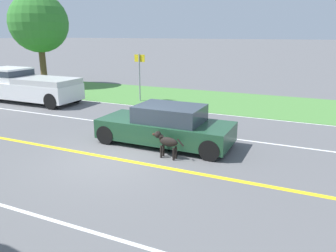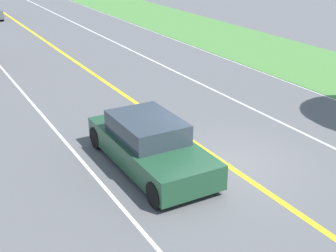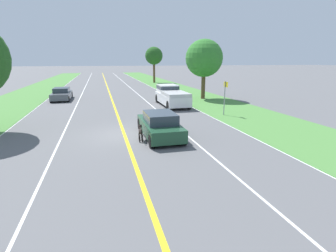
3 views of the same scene
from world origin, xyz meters
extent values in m
plane|color=#5B5B5E|center=(0.00, 0.00, 0.00)|extent=(400.00, 400.00, 0.00)
cube|color=yellow|center=(0.00, 0.00, 0.00)|extent=(0.18, 160.00, 0.01)
cube|color=white|center=(3.50, 0.00, 0.00)|extent=(0.10, 160.00, 0.01)
cube|color=white|center=(-3.50, 0.00, 0.00)|extent=(0.10, 160.00, 0.01)
cube|color=#1E472D|center=(1.93, -0.84, 0.52)|extent=(1.85, 4.68, 0.67)
cube|color=#2D3842|center=(1.93, -1.03, 1.13)|extent=(1.59, 2.25, 0.56)
cylinder|color=black|center=(2.76, 1.06, 0.34)|extent=(0.22, 0.67, 0.67)
cylinder|color=black|center=(2.76, -2.74, 0.34)|extent=(0.22, 0.67, 0.67)
cylinder|color=black|center=(1.09, 1.06, 0.34)|extent=(0.22, 0.67, 0.67)
cylinder|color=black|center=(1.09, -2.74, 0.34)|extent=(0.22, 0.67, 0.67)
ellipsoid|color=black|center=(0.74, -1.51, 0.54)|extent=(0.26, 0.66, 0.29)
cylinder|color=black|center=(0.83, -1.29, 0.20)|extent=(0.07, 0.07, 0.40)
cylinder|color=black|center=(0.79, -1.74, 0.20)|extent=(0.07, 0.07, 0.40)
cylinder|color=black|center=(0.69, -1.28, 0.20)|extent=(0.07, 0.07, 0.40)
cylinder|color=black|center=(0.65, -1.73, 0.20)|extent=(0.07, 0.07, 0.40)
cylinder|color=black|center=(0.76, -1.24, 0.66)|extent=(0.15, 0.19, 0.17)
sphere|color=black|center=(0.77, -1.13, 0.72)|extent=(0.24, 0.24, 0.22)
ellipsoid|color=#331E14|center=(0.79, -0.98, 0.70)|extent=(0.11, 0.11, 0.08)
cone|color=black|center=(0.83, -1.14, 0.80)|extent=(0.08, 0.08, 0.10)
cone|color=black|center=(0.71, -1.13, 0.80)|extent=(0.08, 0.08, 0.10)
cylinder|color=black|center=(0.70, -1.93, 0.58)|extent=(0.07, 0.24, 0.24)
cylinder|color=black|center=(0.87, -26.54, 0.31)|extent=(0.22, 0.61, 0.61)
camera|label=1|loc=(-8.02, -5.47, 3.80)|focal=35.00mm
camera|label=2|loc=(7.22, 9.57, 6.12)|focal=50.00mm
camera|label=3|loc=(-1.24, -14.95, 4.23)|focal=28.00mm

